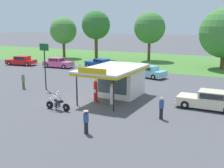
# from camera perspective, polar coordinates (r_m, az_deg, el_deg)

# --- Properties ---
(ground_plane) EXTENTS (300.00, 300.00, 0.00)m
(ground_plane) POSITION_cam_1_polar(r_m,az_deg,el_deg) (24.47, -6.33, -3.91)
(ground_plane) COLOR #4C4C51
(grass_verge_strip) EXTENTS (120.00, 24.00, 0.01)m
(grass_verge_strip) POSITION_cam_1_polar(r_m,az_deg,el_deg) (51.70, 12.32, 4.43)
(grass_verge_strip) COLOR #477A33
(grass_verge_strip) RESTS_ON ground
(service_station_kiosk) EXTENTS (4.32, 7.30, 3.35)m
(service_station_kiosk) POSITION_cam_1_polar(r_m,az_deg,el_deg) (26.39, 1.37, 1.13)
(service_station_kiosk) COLOR silver
(service_station_kiosk) RESTS_ON ground
(gas_pump_nearside) EXTENTS (0.44, 0.44, 2.12)m
(gas_pump_nearside) POSITION_cam_1_polar(r_m,az_deg,el_deg) (24.37, -3.35, -1.55)
(gas_pump_nearside) COLOR slate
(gas_pump_nearside) RESTS_ON ground
(gas_pump_offside) EXTENTS (0.44, 0.44, 1.82)m
(gas_pump_offside) POSITION_cam_1_polar(r_m,az_deg,el_deg) (23.66, -0.01, -2.32)
(gas_pump_offside) COLOR slate
(gas_pump_offside) RESTS_ON ground
(motorcycle_with_rider) EXTENTS (2.26, 0.70, 1.58)m
(motorcycle_with_rider) POSITION_cam_1_polar(r_m,az_deg,el_deg) (22.68, -10.86, -3.64)
(motorcycle_with_rider) COLOR black
(motorcycle_with_rider) RESTS_ON ground
(featured_classic_sedan) EXTENTS (4.98, 1.99, 1.49)m
(featured_classic_sedan) POSITION_cam_1_polar(r_m,az_deg,el_deg) (23.95, 18.99, -3.17)
(featured_classic_sedan) COLOR beige
(featured_classic_sedan) RESTS_ON ground
(parked_car_back_row_far_left) EXTENTS (5.70, 3.19, 1.48)m
(parked_car_back_row_far_left) POSITION_cam_1_polar(r_m,az_deg,el_deg) (36.27, 6.93, 2.48)
(parked_car_back_row_far_left) COLOR #7AC6D1
(parked_car_back_row_far_left) RESTS_ON ground
(parked_car_back_row_centre) EXTENTS (4.97, 2.19, 1.51)m
(parked_car_back_row_centre) POSITION_cam_1_polar(r_m,az_deg,el_deg) (44.75, -10.85, 4.21)
(parked_car_back_row_centre) COLOR #E55993
(parked_car_back_row_centre) RESTS_ON ground
(parked_car_back_row_far_right) EXTENTS (5.21, 3.10, 1.46)m
(parked_car_back_row_far_right) POSITION_cam_1_polar(r_m,az_deg,el_deg) (43.25, -2.46, 4.12)
(parked_car_back_row_far_right) COLOR #19479E
(parked_car_back_row_far_right) RESTS_ON ground
(parked_car_back_row_left) EXTENTS (5.37, 2.61, 1.49)m
(parked_car_back_row_left) POSITION_cam_1_polar(r_m,az_deg,el_deg) (48.71, -17.88, 4.47)
(parked_car_back_row_left) COLOR red
(parked_car_back_row_left) RESTS_ON ground
(bystander_strolling_foreground) EXTENTS (0.34, 0.34, 1.52)m
(bystander_strolling_foreground) POSITION_cam_1_polar(r_m,az_deg,el_deg) (31.02, -17.52, 0.56)
(bystander_strolling_foreground) COLOR brown
(bystander_strolling_foreground) RESTS_ON ground
(bystander_standing_back_lot) EXTENTS (0.34, 0.34, 1.52)m
(bystander_standing_back_lot) POSITION_cam_1_polar(r_m,az_deg,el_deg) (38.94, -6.51, 3.32)
(bystander_standing_back_lot) COLOR black
(bystander_standing_back_lot) RESTS_ON ground
(bystander_leaning_by_kiosk) EXTENTS (0.34, 0.34, 1.64)m
(bystander_leaning_by_kiosk) POSITION_cam_1_polar(r_m,az_deg,el_deg) (20.48, 9.96, -4.72)
(bystander_leaning_by_kiosk) COLOR black
(bystander_leaning_by_kiosk) RESTS_ON ground
(bystander_admiring_sedan) EXTENTS (0.34, 0.34, 1.51)m
(bystander_admiring_sedan) POSITION_cam_1_polar(r_m,az_deg,el_deg) (17.70, -5.28, -7.54)
(bystander_admiring_sedan) COLOR black
(bystander_admiring_sedan) RESTS_ON ground
(tree_oak_centre) EXTENTS (5.17, 5.17, 7.94)m
(tree_oak_centre) POSITION_cam_1_polar(r_m,az_deg,el_deg) (56.40, -9.78, 10.46)
(tree_oak_centre) COLOR brown
(tree_oak_centre) RESTS_ON ground
(tree_oak_right) EXTENTS (7.41, 7.41, 9.05)m
(tree_oak_right) POSITION_cam_1_polar(r_m,az_deg,el_deg) (45.37, 21.81, 9.43)
(tree_oak_right) COLOR brown
(tree_oak_right) RESTS_ON ground
(tree_oak_left) EXTENTS (5.24, 5.24, 9.05)m
(tree_oak_left) POSITION_cam_1_polar(r_m,az_deg,el_deg) (53.01, -3.27, 11.79)
(tree_oak_left) COLOR brown
(tree_oak_left) RESTS_ON ground
(tree_oak_far_right) EXTENTS (5.64, 5.64, 8.75)m
(tree_oak_far_right) POSITION_cam_1_polar(r_m,az_deg,el_deg) (52.22, 7.62, 11.18)
(tree_oak_far_right) COLOR brown
(tree_oak_far_right) RESTS_ON ground
(roadside_pole_sign) EXTENTS (1.10, 0.12, 4.74)m
(roadside_pole_sign) POSITION_cam_1_polar(r_m,az_deg,el_deg) (29.62, -13.49, 5.05)
(roadside_pole_sign) COLOR black
(roadside_pole_sign) RESTS_ON ground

